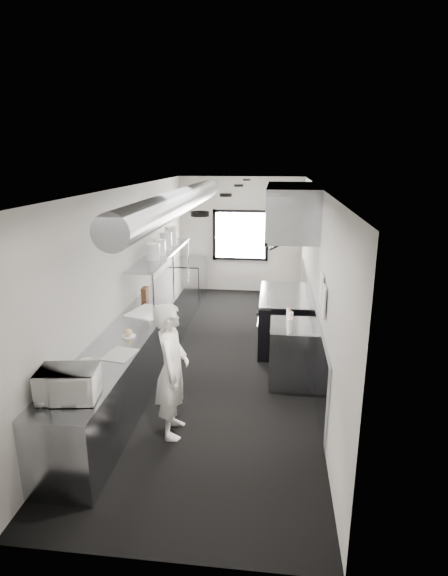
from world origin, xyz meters
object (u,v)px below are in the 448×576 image
(range, at_px, (283,319))
(knife_block, at_px, (145,294))
(pass_shelf, at_px, (162,254))
(squeeze_bottle_d, at_px, (290,317))
(squeeze_bottle_e, at_px, (288,314))
(cutting_board, at_px, (147,312))
(squeeze_bottle_c, at_px, (291,319))
(microwave, at_px, (68,384))
(prep_counter, at_px, (144,341))
(small_plate, at_px, (129,336))
(squeeze_bottle_a, at_px, (290,326))
(line_cook, at_px, (172,370))
(plate_stack_b, at_px, (159,247))
(squeeze_bottle_b, at_px, (290,323))
(exhaust_hood, at_px, (291,210))
(deli_tub_b, at_px, (83,366))
(bottle_station, at_px, (292,354))
(deli_tub_a, at_px, (86,364))
(plate_stack_c, at_px, (166,241))
(far_work_table, at_px, (189,280))
(plate_stack_d, at_px, (171,236))
(plate_stack_a, at_px, (153,252))

(range, xyz_separation_m, knife_block, (-2.36, -0.47, 0.54))
(pass_shelf, xyz_separation_m, squeeze_bottle_d, (2.30, -1.60, -0.56))
(squeeze_bottle_d, relative_size, squeeze_bottle_e, 0.96)
(cutting_board, bearing_deg, squeeze_bottle_c, -7.28)
(microwave, bearing_deg, prep_counter, 81.39)
(small_plate, xyz_separation_m, squeeze_bottle_e, (2.16, 0.96, 0.07))
(pass_shelf, bearing_deg, squeeze_bottle_a, -41.01)
(cutting_board, height_order, squeeze_bottle_a, squeeze_bottle_a)
(line_cook, bearing_deg, plate_stack_b, 11.06)
(squeeze_bottle_a, distance_m, squeeze_bottle_b, 0.13)
(pass_shelf, height_order, squeeze_bottle_c, pass_shelf)
(exhaust_hood, bearing_deg, squeeze_bottle_b, -89.62)
(deli_tub_b, distance_m, squeeze_bottle_a, 2.77)
(bottle_station, relative_size, small_plate, 4.71)
(line_cook, distance_m, deli_tub_a, 0.99)
(prep_counter, xyz_separation_m, plate_stack_b, (-0.02, 1.25, 1.26))
(bottle_station, bearing_deg, squeeze_bottle_a, -101.22)
(prep_counter, height_order, squeeze_bottle_e, squeeze_bottle_e)
(knife_block, relative_size, squeeze_bottle_e, 1.29)
(range, xyz_separation_m, plate_stack_c, (-2.22, 0.55, 1.26))
(range, bearing_deg, far_work_table, 131.19)
(knife_block, height_order, plate_stack_c, plate_stack_c)
(line_cook, xyz_separation_m, plate_stack_b, (-0.87, 2.92, 0.88))
(squeeze_bottle_d, bearing_deg, squeeze_bottle_a, -92.53)
(deli_tub_a, xyz_separation_m, squeeze_bottle_e, (2.35, 1.92, 0.03))
(microwave, relative_size, cutting_board, 0.85)
(line_cook, relative_size, plate_stack_c, 5.12)
(prep_counter, relative_size, deli_tub_a, 40.77)
(pass_shelf, height_order, far_work_table, pass_shelf)
(exhaust_hood, xyz_separation_m, deli_tub_b, (-2.39, -3.10, -1.45))
(exhaust_hood, bearing_deg, pass_shelf, 172.53)
(line_cook, distance_m, plate_stack_b, 3.18)
(exhaust_hood, distance_m, small_plate, 3.37)
(deli_tub_a, relative_size, squeeze_bottle_c, 0.75)
(plate_stack_b, distance_m, plate_stack_d, 0.89)
(range, xyz_separation_m, squeeze_bottle_e, (0.05, -1.15, 0.51))
(plate_stack_b, height_order, plate_stack_c, plate_stack_c)
(prep_counter, height_order, plate_stack_d, plate_stack_d)
(exhaust_hood, relative_size, pass_shelf, 0.73)
(range, xyz_separation_m, plate_stack_a, (-2.23, -0.30, 1.24))
(plate_stack_a, distance_m, squeeze_bottle_c, 2.65)
(plate_stack_b, bearing_deg, range, -1.42)
(plate_stack_a, relative_size, squeeze_bottle_d, 1.71)
(range, distance_m, knife_block, 2.47)
(range, bearing_deg, small_plate, -135.12)
(plate_stack_c, height_order, squeeze_bottle_e, plate_stack_c)
(exhaust_hood, distance_m, squeeze_bottle_c, 1.97)
(deli_tub_a, height_order, knife_block, knife_block)
(microwave, relative_size, squeeze_bottle_a, 2.75)
(cutting_board, bearing_deg, plate_stack_c, 92.65)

